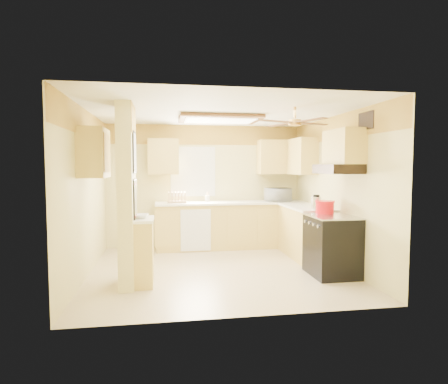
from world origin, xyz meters
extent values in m
plane|color=#CBB48C|center=(0.00, 0.00, 0.00)|extent=(4.00, 4.00, 0.00)
plane|color=white|center=(0.00, 0.00, 2.50)|extent=(4.00, 4.00, 0.00)
plane|color=#DED288|center=(0.00, 1.90, 1.25)|extent=(4.00, 0.00, 4.00)
plane|color=#DED288|center=(0.00, -1.90, 1.25)|extent=(4.00, 0.00, 4.00)
plane|color=#DED288|center=(-2.00, 0.00, 1.25)|extent=(0.00, 3.80, 3.80)
plane|color=#DED288|center=(2.00, 0.00, 1.25)|extent=(0.00, 3.80, 3.80)
cube|color=#FCD14A|center=(0.00, 1.88, 2.30)|extent=(4.00, 0.02, 0.40)
cube|color=#DED288|center=(-1.35, -0.55, 1.25)|extent=(0.20, 0.70, 2.50)
cube|color=#DBBE6A|center=(-1.13, -0.55, 0.45)|extent=(0.25, 0.55, 0.90)
cube|color=white|center=(-1.13, -0.55, 0.92)|extent=(0.28, 0.58, 0.04)
cube|color=#DBBE6A|center=(0.50, 1.60, 0.45)|extent=(3.00, 0.60, 0.90)
cube|color=#DBBE6A|center=(1.70, 0.60, 0.45)|extent=(0.60, 1.40, 0.90)
cube|color=white|center=(0.50, 1.59, 0.92)|extent=(3.04, 0.64, 0.04)
cube|color=white|center=(1.69, 0.60, 0.92)|extent=(0.64, 1.44, 0.04)
cube|color=white|center=(-0.25, 1.29, 0.43)|extent=(0.58, 0.02, 0.80)
cube|color=white|center=(-0.25, 1.89, 1.55)|extent=(0.92, 0.02, 1.02)
cube|color=white|center=(-0.25, 1.89, 1.55)|extent=(0.80, 0.02, 0.90)
cube|color=#DBBE6A|center=(-0.85, 1.72, 1.85)|extent=(0.60, 0.35, 0.70)
cube|color=#DBBE6A|center=(1.55, 1.72, 1.85)|extent=(0.90, 0.35, 0.70)
cube|color=#DBBE6A|center=(1.82, 1.25, 1.85)|extent=(0.35, 1.00, 0.70)
cube|color=#DBBE6A|center=(-1.82, -0.25, 1.85)|extent=(0.35, 0.75, 0.70)
cube|color=#DBBE6A|center=(1.82, -0.55, 1.95)|extent=(0.35, 0.76, 0.52)
cube|color=black|center=(1.67, -0.55, 0.45)|extent=(0.65, 0.76, 0.90)
cube|color=silver|center=(1.67, -0.55, 0.91)|extent=(0.66, 0.77, 0.02)
cylinder|color=silver|center=(1.34, -0.80, 0.80)|extent=(0.03, 0.05, 0.05)
cylinder|color=silver|center=(1.34, -0.63, 0.80)|extent=(0.03, 0.05, 0.05)
cylinder|color=silver|center=(1.34, -0.47, 0.80)|extent=(0.03, 0.05, 0.05)
cylinder|color=silver|center=(1.34, -0.30, 0.80)|extent=(0.03, 0.05, 0.05)
cube|color=black|center=(1.74, -0.55, 1.62)|extent=(0.50, 0.76, 0.14)
cube|color=black|center=(-1.24, -0.55, 1.85)|extent=(0.02, 0.42, 0.57)
cube|color=white|center=(-1.23, -0.55, 1.85)|extent=(0.01, 0.37, 0.52)
cube|color=black|center=(-1.24, -0.55, 1.20)|extent=(0.02, 0.42, 0.57)
cube|color=yellow|center=(-1.23, -0.55, 1.20)|extent=(0.01, 0.37, 0.52)
cube|color=brown|center=(0.10, 0.50, 2.46)|extent=(1.35, 0.95, 0.06)
cube|color=white|center=(0.10, 0.50, 2.44)|extent=(1.15, 0.75, 0.02)
cylinder|color=gold|center=(1.00, -0.70, 2.42)|extent=(0.04, 0.04, 0.16)
cylinder|color=gold|center=(1.00, -0.70, 2.28)|extent=(0.18, 0.18, 0.08)
cube|color=brown|center=(1.30, -0.59, 2.28)|extent=(0.55, 0.28, 0.01)
cube|color=brown|center=(0.89, -0.40, 2.28)|extent=(0.28, 0.55, 0.01)
cube|color=brown|center=(0.70, -0.81, 2.28)|extent=(0.55, 0.28, 0.01)
cube|color=brown|center=(1.11, -1.00, 2.28)|extent=(0.28, 0.55, 0.01)
cube|color=black|center=(1.98, -0.90, 2.30)|extent=(0.02, 0.40, 0.25)
imported|color=white|center=(1.47, 1.56, 1.08)|extent=(0.51, 0.37, 0.27)
imported|color=white|center=(-1.18, -0.57, 0.97)|extent=(0.24, 0.24, 0.06)
cylinder|color=red|center=(1.67, -0.28, 1.01)|extent=(0.28, 0.28, 0.18)
cylinder|color=red|center=(1.67, -0.28, 1.11)|extent=(0.30, 0.30, 0.02)
cylinder|color=silver|center=(1.66, 0.05, 1.05)|extent=(0.16, 0.16, 0.21)
cylinder|color=black|center=(1.66, 0.05, 1.17)|extent=(0.11, 0.11, 0.03)
cube|color=#DBB27E|center=(-0.60, 1.58, 0.96)|extent=(0.36, 0.27, 0.04)
cube|color=#DBB27E|center=(-0.75, 1.58, 1.04)|extent=(0.02, 0.25, 0.21)
cube|color=#DBB27E|center=(-0.69, 1.58, 1.04)|extent=(0.02, 0.25, 0.21)
cube|color=#DBB27E|center=(-0.62, 1.58, 1.04)|extent=(0.02, 0.25, 0.21)
cube|color=#DBB27E|center=(-0.56, 1.58, 1.04)|extent=(0.02, 0.25, 0.21)
cube|color=#DBB27E|center=(-0.50, 1.58, 1.04)|extent=(0.02, 0.25, 0.21)
cube|color=#DBB27E|center=(-0.44, 1.58, 1.04)|extent=(0.02, 0.25, 0.21)
cylinder|color=white|center=(-0.69, 1.58, 1.04)|extent=(0.01, 0.21, 0.21)
cylinder|color=white|center=(-0.56, 1.58, 1.04)|extent=(0.01, 0.21, 0.21)
cylinder|color=white|center=(0.03, 1.75, 1.00)|extent=(0.09, 0.09, 0.12)
cylinder|color=#DBB27E|center=(0.05, 1.75, 1.03)|extent=(0.01, 0.01, 0.19)
cylinder|color=#DBB27E|center=(0.03, 1.77, 1.03)|extent=(0.01, 0.01, 0.19)
cylinder|color=#DBB27E|center=(0.01, 1.75, 1.03)|extent=(0.01, 0.01, 0.19)
cylinder|color=#DBB27E|center=(0.03, 1.73, 1.03)|extent=(0.01, 0.01, 0.19)
camera|label=1|loc=(-0.84, -5.83, 1.67)|focal=30.00mm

